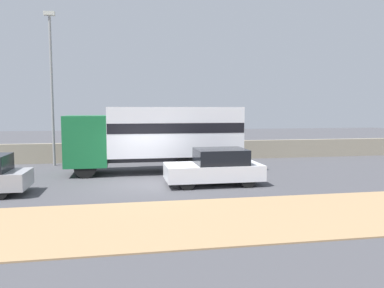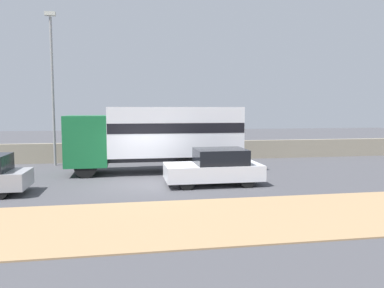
% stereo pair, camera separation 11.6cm
% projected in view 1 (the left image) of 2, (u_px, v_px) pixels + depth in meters
% --- Properties ---
extents(ground_plane, '(80.00, 80.00, 0.00)m').
position_uv_depth(ground_plane, '(147.00, 184.00, 15.50)').
color(ground_plane, '#47474C').
extents(dirt_shoulder_foreground, '(60.00, 4.40, 0.04)m').
position_uv_depth(dirt_shoulder_foreground, '(158.00, 222.00, 10.27)').
color(dirt_shoulder_foreground, tan).
rests_on(dirt_shoulder_foreground, ground_plane).
extents(stone_wall_backdrop, '(60.00, 0.35, 1.13)m').
position_uv_depth(stone_wall_backdrop, '(140.00, 152.00, 22.29)').
color(stone_wall_backdrop, gray).
rests_on(stone_wall_backdrop, ground_plane).
extents(street_lamp, '(0.56, 0.28, 8.23)m').
position_uv_depth(street_lamp, '(52.00, 79.00, 20.08)').
color(street_lamp, gray).
rests_on(street_lamp, ground_plane).
extents(box_truck, '(8.35, 2.32, 3.19)m').
position_uv_depth(box_truck, '(158.00, 134.00, 18.21)').
color(box_truck, '#196B38').
rests_on(box_truck, ground_plane).
extents(car_hatchback, '(3.92, 1.87, 1.48)m').
position_uv_depth(car_hatchback, '(215.00, 167.00, 15.35)').
color(car_hatchback, silver).
rests_on(car_hatchback, ground_plane).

